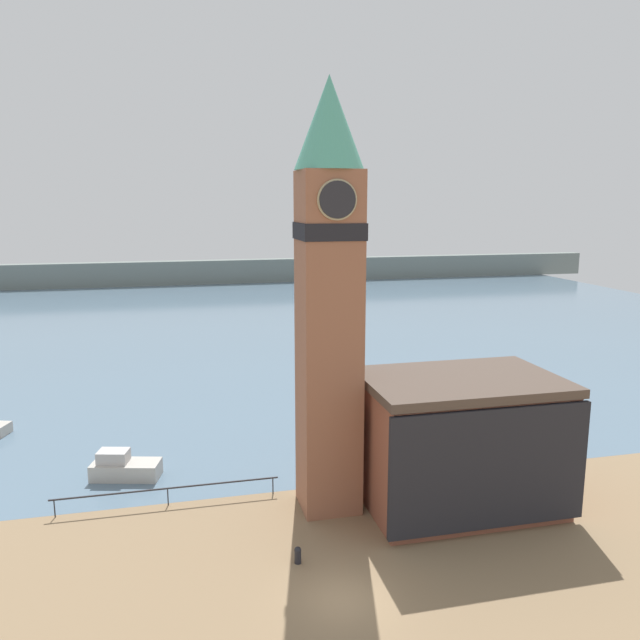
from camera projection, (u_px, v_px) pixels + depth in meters
name	position (u px, v px, depth m)	size (l,w,h in m)	color
ground_plane	(342.00, 599.00, 27.65)	(160.00, 160.00, 0.00)	#846B4C
water	(220.00, 317.00, 95.48)	(160.00, 120.00, 0.00)	slate
far_shoreline	(205.00, 272.00, 133.24)	(180.00, 3.00, 5.00)	slate
pier_railing	(168.00, 490.00, 36.00)	(12.89, 0.08, 1.09)	#232328
clock_tower	(329.00, 290.00, 33.83)	(3.69, 3.69, 23.75)	#935B42
pier_building	(460.00, 442.00, 35.61)	(11.12, 7.58, 7.63)	brown
boat_near	(124.00, 467.00, 39.66)	(4.55, 2.77, 1.83)	#B7B2A8
mooring_bollard_near	(298.00, 554.00, 30.31)	(0.35, 0.35, 0.86)	black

